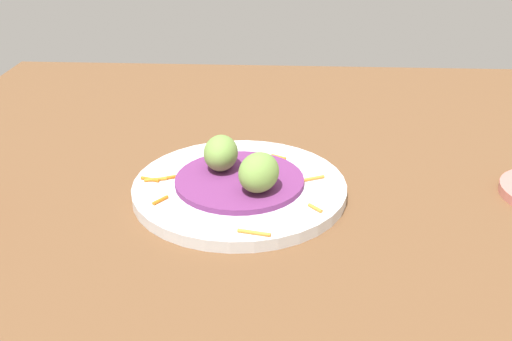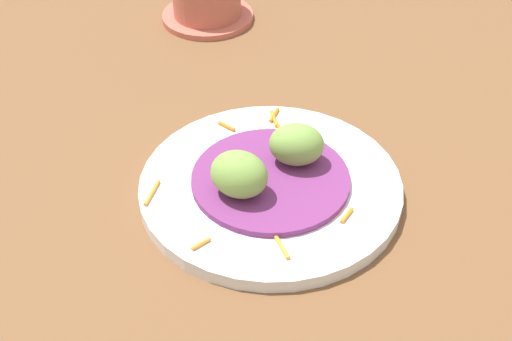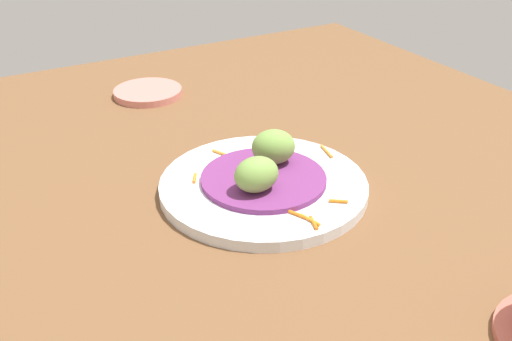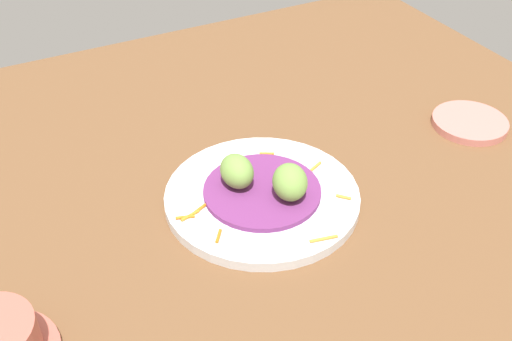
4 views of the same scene
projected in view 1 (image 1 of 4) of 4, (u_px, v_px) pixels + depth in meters
The scene contains 6 objects.
table_surface at pixel (277, 201), 72.44cm from camera, with size 110.00×110.00×2.00cm, color brown.
main_plate at pixel (239, 189), 71.70cm from camera, with size 25.97×25.97×1.43cm, color silver.
cabbage_bed at pixel (239, 181), 71.22cm from camera, with size 15.63×15.63×0.69cm, color #702D6B.
carrot_garnish at pixel (227, 189), 69.84cm from camera, with size 19.88×22.58×0.40cm.
guac_scoop_left at pixel (259, 172), 67.56cm from camera, with size 5.58×4.51×4.53cm, color #759E47.
guac_scoop_center at pixel (221, 153), 72.61cm from camera, with size 4.22×5.46×4.30cm, color #759E47.
Camera 1 is at (63.18, 0.90, 36.72)cm, focal length 41.40 mm.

